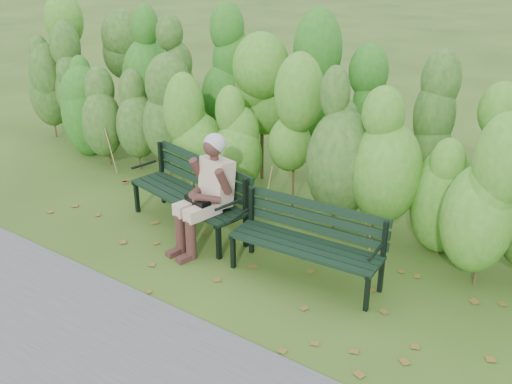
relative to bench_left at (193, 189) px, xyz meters
The scene contains 6 objects.
ground 1.20m from the bench_left, 25.02° to the right, with size 80.00×80.00×0.00m, color #2C4515.
hedge_band 1.88m from the bench_left, 54.65° to the left, with size 11.04×1.67×2.42m.
leaf_litter 1.44m from the bench_left, 21.72° to the right, with size 6.04×2.21×0.01m.
bench_left is the anchor object (origin of this frame).
bench_right 1.70m from the bench_left, ahead, with size 1.60×0.63×0.78m.
seated_woman 0.57m from the bench_left, 31.01° to the right, with size 0.56×0.83×1.31m.
Camera 1 is at (3.34, -4.37, 3.38)m, focal length 42.00 mm.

